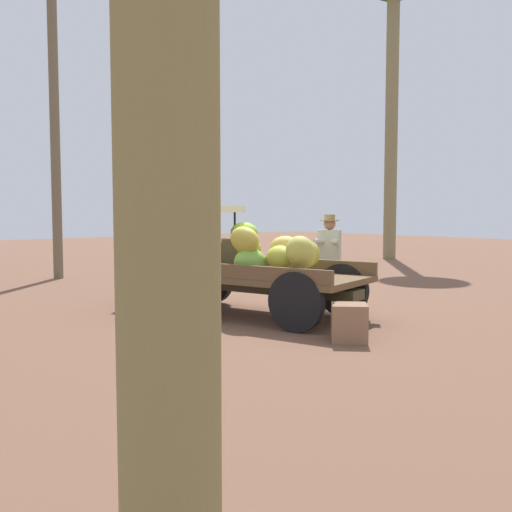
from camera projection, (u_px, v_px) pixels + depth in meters
The scene contains 5 objects.
ground_plane at pixel (248, 313), 10.45m from camera, with size 60.00×60.00×0.00m, color brown.
truck at pixel (229, 260), 10.31m from camera, with size 4.66×2.74×1.89m.
farmer at pixel (329, 255), 10.97m from camera, with size 0.58×0.55×1.73m.
wooden_crate at pixel (349, 323), 8.13m from camera, with size 0.48×0.48×0.52m, color #8D664A.
forest_tree_7 at pixel (394, 4), 21.54m from camera, with size 2.25×2.25×11.28m.
Camera 1 is at (-8.02, 6.54, 1.79)m, focal length 41.48 mm.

